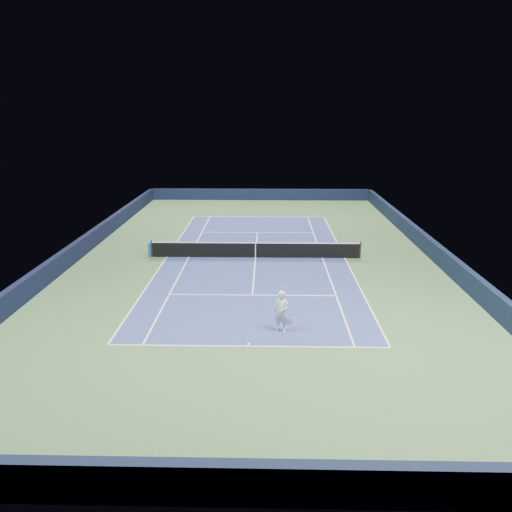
{
  "coord_description": "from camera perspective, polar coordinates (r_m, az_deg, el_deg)",
  "views": [
    {
      "loc": [
        0.69,
        -29.35,
        8.89
      ],
      "look_at": [
        0.1,
        -3.0,
        1.0
      ],
      "focal_mm": 35.0,
      "sensor_mm": 36.0,
      "label": 1
    }
  ],
  "objects": [
    {
      "name": "wall_left",
      "position": [
        32.62,
        -19.44,
        0.88
      ],
      "size": [
        0.35,
        40.0,
        1.1
      ],
      "primitive_type": "cube",
      "color": "black",
      "rests_on": "ground"
    },
    {
      "name": "sideline_doubles_left",
      "position": [
        31.28,
        -10.16,
        -0.1
      ],
      "size": [
        0.08,
        23.77,
        0.0
      ],
      "primitive_type": "cube",
      "color": "white",
      "rests_on": "ground"
    },
    {
      "name": "baseline_far",
      "position": [
        42.19,
        0.32,
        4.51
      ],
      "size": [
        10.97,
        0.08,
        0.0
      ],
      "primitive_type": "cube",
      "color": "white",
      "rests_on": "ground"
    },
    {
      "name": "center_mark_near",
      "position": [
        19.74,
        -0.87,
        -10.08
      ],
      "size": [
        0.08,
        0.3,
        0.0
      ],
      "primitive_type": "cube",
      "color": "white",
      "rests_on": "ground"
    },
    {
      "name": "ground",
      "position": [
        30.68,
        -0.06,
        -0.18
      ],
      "size": [
        40.0,
        40.0,
        0.0
      ],
      "primitive_type": "plane",
      "color": "#365930",
      "rests_on": "ground"
    },
    {
      "name": "center_service_line",
      "position": [
        30.68,
        -0.06,
        -0.16
      ],
      "size": [
        0.08,
        12.8,
        0.0
      ],
      "primitive_type": "cube",
      "color": "white",
      "rests_on": "ground"
    },
    {
      "name": "sponsor_cube",
      "position": [
        31.69,
        -11.69,
        0.8
      ],
      "size": [
        0.57,
        0.49,
        0.83
      ],
      "color": "blue",
      "rests_on": "ground"
    },
    {
      "name": "baseline_near",
      "position": [
        19.61,
        -0.89,
        -10.27
      ],
      "size": [
        10.97,
        0.08,
        0.0
      ],
      "primitive_type": "cube",
      "color": "white",
      "rests_on": "ground"
    },
    {
      "name": "tennis_net",
      "position": [
        30.54,
        -0.06,
        0.73
      ],
      "size": [
        12.9,
        0.1,
        1.07
      ],
      "color": "black",
      "rests_on": "ground"
    },
    {
      "name": "sideline_singles_right",
      "position": [
        30.86,
        7.6,
        -0.21
      ],
      "size": [
        0.08,
        23.77,
        0.0
      ],
      "primitive_type": "cube",
      "color": "white",
      "rests_on": "ground"
    },
    {
      "name": "sideline_doubles_right",
      "position": [
        31.04,
        10.11,
        -0.23
      ],
      "size": [
        0.08,
        23.77,
        0.0
      ],
      "primitive_type": "cube",
      "color": "white",
      "rests_on": "ground"
    },
    {
      "name": "court_surface",
      "position": [
        30.68,
        -0.06,
        -0.18
      ],
      "size": [
        10.97,
        23.77,
        0.01
      ],
      "primitive_type": "cube",
      "color": "navy",
      "rests_on": "ground"
    },
    {
      "name": "tennis_player",
      "position": [
        20.52,
        2.94,
        -6.36
      ],
      "size": [
        0.85,
        1.35,
        1.74
      ],
      "color": "silver",
      "rests_on": "ground"
    },
    {
      "name": "sideline_singles_left",
      "position": [
        31.04,
        -7.68,
        -0.11
      ],
      "size": [
        0.08,
        23.77,
        0.0
      ],
      "primitive_type": "cube",
      "color": "white",
      "rests_on": "ground"
    },
    {
      "name": "center_mark_far",
      "position": [
        42.04,
        0.32,
        4.47
      ],
      "size": [
        0.08,
        0.3,
        0.0
      ],
      "primitive_type": "cube",
      "color": "white",
      "rests_on": "ground"
    },
    {
      "name": "service_line_near",
      "position": [
        24.62,
        -0.41,
        -4.48
      ],
      "size": [
        8.23,
        0.08,
        0.0
      ],
      "primitive_type": "cube",
      "color": "white",
      "rests_on": "ground"
    },
    {
      "name": "wall_far",
      "position": [
        49.89,
        0.48,
        7.04
      ],
      "size": [
        22.0,
        0.35,
        1.1
      ],
      "primitive_type": "cube",
      "color": "black",
      "rests_on": "ground"
    },
    {
      "name": "service_line_far",
      "position": [
        36.85,
        0.17,
        2.72
      ],
      "size": [
        8.23,
        0.08,
        0.0
      ],
      "primitive_type": "cube",
      "color": "white",
      "rests_on": "ground"
    },
    {
      "name": "wall_near",
      "position": [
        12.68,
        -2.38,
        -24.48
      ],
      "size": [
        22.0,
        0.35,
        1.1
      ],
      "primitive_type": "cube",
      "color": "black",
      "rests_on": "ground"
    },
    {
      "name": "wall_right",
      "position": [
        32.15,
        19.61,
        0.64
      ],
      "size": [
        0.35,
        40.0,
        1.1
      ],
      "primitive_type": "cube",
      "color": "black",
      "rests_on": "ground"
    }
  ]
}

